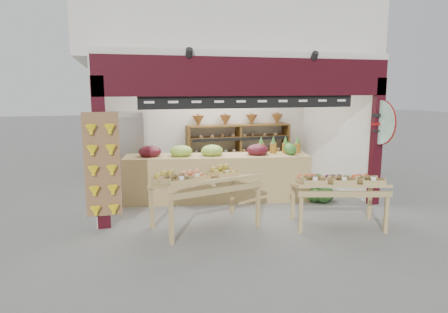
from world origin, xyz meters
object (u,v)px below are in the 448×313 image
(cardboard_stack, at_px, (190,188))
(watermelon_pile, at_px, (315,190))
(display_table_left, at_px, (197,180))
(back_shelving, at_px, (239,140))
(display_table_right, at_px, (338,183))
(refrigerator, at_px, (131,150))
(mid_counter, at_px, (216,176))

(cardboard_stack, bearing_deg, watermelon_pile, -20.73)
(cardboard_stack, xyz_separation_m, display_table_left, (-0.25, -2.02, 0.64))
(back_shelving, height_order, display_table_right, back_shelving)
(display_table_right, distance_m, watermelon_pile, 1.76)
(cardboard_stack, bearing_deg, display_table_left, -97.09)
(back_shelving, distance_m, refrigerator, 2.84)
(refrigerator, height_order, watermelon_pile, refrigerator)
(back_shelving, xyz_separation_m, display_table_left, (-1.85, -3.44, -0.20))
(display_table_right, bearing_deg, cardboard_stack, 130.11)
(back_shelving, distance_m, cardboard_stack, 2.30)
(mid_counter, distance_m, display_table_left, 1.82)
(display_table_left, relative_size, watermelon_pile, 2.57)
(back_shelving, relative_size, display_table_right, 1.60)
(watermelon_pile, bearing_deg, back_shelving, 112.84)
(display_table_left, xyz_separation_m, watermelon_pile, (2.87, 1.02, -0.64))
(refrigerator, relative_size, cardboard_stack, 1.82)
(display_table_right, bearing_deg, refrigerator, 131.32)
(back_shelving, relative_size, display_table_left, 1.42)
(mid_counter, xyz_separation_m, display_table_right, (1.67, -2.20, 0.25))
(watermelon_pile, bearing_deg, mid_counter, 164.24)
(cardboard_stack, xyz_separation_m, display_table_right, (2.19, -2.60, 0.58))
(cardboard_stack, distance_m, watermelon_pile, 2.80)
(back_shelving, xyz_separation_m, refrigerator, (-2.83, -0.14, -0.12))
(cardboard_stack, height_order, display_table_left, display_table_left)
(refrigerator, height_order, display_table_left, refrigerator)
(display_table_left, height_order, watermelon_pile, display_table_left)
(refrigerator, bearing_deg, display_table_left, -62.29)
(display_table_left, bearing_deg, back_shelving, 61.72)
(back_shelving, relative_size, watermelon_pile, 3.64)
(cardboard_stack, bearing_deg, refrigerator, 133.64)
(cardboard_stack, relative_size, display_table_left, 0.52)
(back_shelving, distance_m, display_table_left, 3.91)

